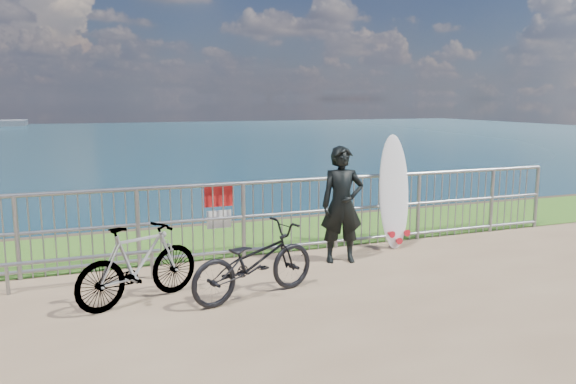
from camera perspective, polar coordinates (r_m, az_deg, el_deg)
name	(u,v)px	position (r m, az deg, el deg)	size (l,w,h in m)	color
grass_strip	(254,236)	(9.52, -3.48, -4.52)	(120.00, 120.00, 0.00)	#34681C
railing	(276,216)	(8.38, -1.21, -2.43)	(10.06, 0.10, 1.13)	gray
surfer	(342,205)	(7.95, 5.51, -1.30)	(0.60, 0.40, 1.65)	black
surfboard	(394,196)	(8.88, 10.73, -0.37)	(0.56, 0.52, 1.77)	white
bicycle_near	(254,261)	(6.59, -3.47, -7.05)	(0.58, 1.65, 0.87)	black
bicycle_far	(138,264)	(6.63, -14.95, -7.05)	(0.43, 1.52, 0.92)	black
bike_rack	(82,261)	(7.42, -20.17, -6.61)	(1.89, 0.05, 0.39)	gray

